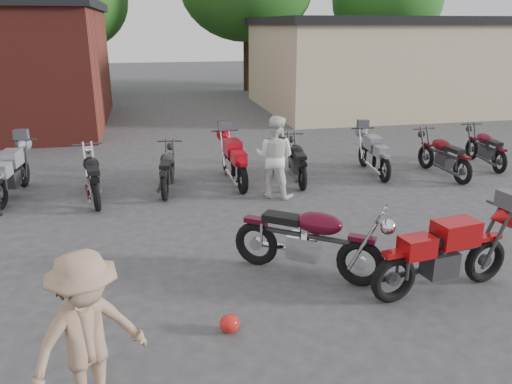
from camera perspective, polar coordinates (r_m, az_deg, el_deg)
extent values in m
plane|color=#38383A|center=(6.67, 2.65, -12.99)|extent=(90.00, 90.00, 0.00)
cube|color=tan|center=(22.86, 14.04, 13.72)|extent=(10.00, 8.00, 3.50)
ellipsoid|color=red|center=(6.16, -3.04, -14.78)|extent=(0.29, 0.29, 0.22)
imported|color=silver|center=(10.43, 2.16, 4.02)|extent=(1.07, 1.01, 1.74)
imported|color=#9E7B61|center=(4.85, -18.62, -15.64)|extent=(1.26, 1.11, 1.69)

